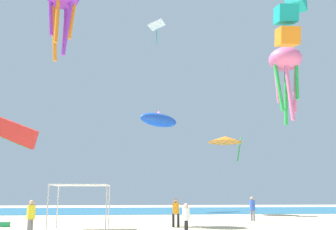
% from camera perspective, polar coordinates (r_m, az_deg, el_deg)
% --- Properties ---
extents(ocean_strip, '(110.00, 21.59, 0.03)m').
position_cam_1_polar(ocean_strip, '(50.51, -3.85, -14.16)').
color(ocean_strip, '#1E6B93').
rests_on(ocean_strip, ground).
extents(canopy_tent, '(3.21, 2.98, 2.60)m').
position_cam_1_polar(canopy_tent, '(23.13, -12.93, -10.53)').
color(canopy_tent, '#B2B2B7').
rests_on(canopy_tent, ground).
extents(person_near_tent, '(0.44, 0.48, 1.86)m').
position_cam_1_polar(person_near_tent, '(31.14, 12.61, -13.35)').
color(person_near_tent, slate).
rests_on(person_near_tent, ground).
extents(person_central, '(0.48, 0.42, 1.79)m').
position_cam_1_polar(person_central, '(24.85, 1.18, -14.15)').
color(person_central, black).
rests_on(person_central, ground).
extents(person_rightmost, '(0.41, 0.46, 1.74)m').
position_cam_1_polar(person_rightmost, '(21.28, -19.97, -13.91)').
color(person_rightmost, slate).
rests_on(person_rightmost, ground).
extents(person_far_shore, '(0.37, 0.41, 1.58)m').
position_cam_1_polar(person_far_shore, '(20.14, 2.76, -15.02)').
color(person_far_shore, black).
rests_on(person_far_shore, ground).
extents(cooler_box, '(0.57, 0.37, 0.35)m').
position_cam_1_polar(cooler_box, '(27.12, -23.37, -14.88)').
color(cooler_box, '#1E8C4C').
rests_on(cooler_box, ground).
extents(kite_octopus_purple, '(3.28, 3.28, 6.15)m').
position_cam_1_polar(kite_octopus_purple, '(32.43, -15.62, 16.37)').
color(kite_octopus_purple, purple).
extents(kite_parafoil_red, '(5.55, 3.21, 3.70)m').
position_cam_1_polar(kite_parafoil_red, '(40.00, -22.31, -2.40)').
color(kite_parafoil_red, red).
extents(kite_diamond_white, '(2.24, 2.28, 2.70)m').
position_cam_1_polar(kite_diamond_white, '(44.78, -1.72, 13.28)').
color(kite_diamond_white, white).
extents(kite_inflatable_blue, '(5.84, 5.05, 2.27)m').
position_cam_1_polar(kite_inflatable_blue, '(47.50, -1.38, -0.74)').
color(kite_inflatable_blue, blue).
extents(kite_delta_orange, '(5.15, 5.16, 2.89)m').
position_cam_1_polar(kite_delta_orange, '(41.01, 8.61, -3.66)').
color(kite_delta_orange, orange).
extents(kite_box_teal, '(1.45, 1.69, 3.20)m').
position_cam_1_polar(kite_box_teal, '(28.83, 17.47, 12.73)').
color(kite_box_teal, teal).
extents(kite_octopus_pink, '(4.55, 4.55, 7.61)m').
position_cam_1_polar(kite_octopus_pink, '(39.65, 17.31, 7.48)').
color(kite_octopus_pink, pink).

